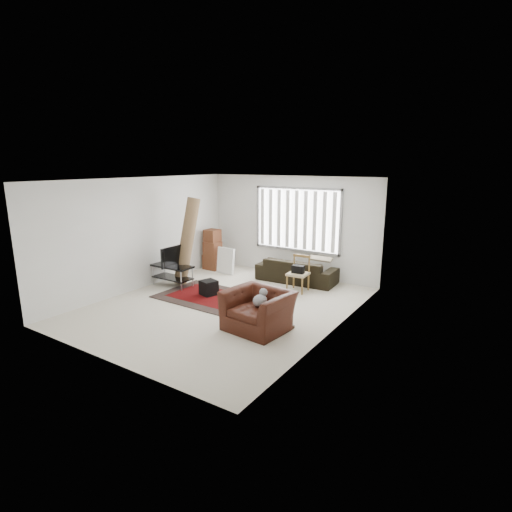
{
  "coord_description": "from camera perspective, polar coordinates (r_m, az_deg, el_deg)",
  "views": [
    {
      "loc": [
        5.06,
        -6.52,
        3.04
      ],
      "look_at": [
        0.45,
        0.57,
        1.05
      ],
      "focal_mm": 28.0,
      "sensor_mm": 36.0,
      "label": 1
    }
  ],
  "objects": [
    {
      "name": "sofa",
      "position": [
        10.41,
        5.84,
        -1.55
      ],
      "size": [
        2.11,
        1.0,
        0.79
      ],
      "primitive_type": "imported",
      "rotation": [
        0.0,
        0.0,
        3.19
      ],
      "color": "black",
      "rests_on": "ground"
    },
    {
      "name": "white_flatpack",
      "position": [
        11.17,
        -4.35,
        -0.67
      ],
      "size": [
        0.58,
        0.21,
        0.73
      ],
      "primitive_type": "cube",
      "rotation": [
        -0.12,
        0.0,
        -0.08
      ],
      "color": "silver",
      "rests_on": "ground"
    },
    {
      "name": "tv_stand",
      "position": [
        10.21,
        -11.86,
        -2.11
      ],
      "size": [
        1.07,
        0.48,
        0.54
      ],
      "color": "black",
      "rests_on": "ground"
    },
    {
      "name": "armchair",
      "position": [
        7.43,
        0.3,
        -7.37
      ],
      "size": [
        1.24,
        1.1,
        0.85
      ],
      "rotation": [
        0.0,
        0.0,
        -0.1
      ],
      "color": "#3B150C",
      "rests_on": "ground"
    },
    {
      "name": "rolled_rug",
      "position": [
        10.27,
        -9.83,
        2.14
      ],
      "size": [
        0.52,
        0.89,
        2.2
      ],
      "primitive_type": "cylinder",
      "rotation": [
        -0.24,
        0.0,
        -0.24
      ],
      "color": "brown",
      "rests_on": "ground"
    },
    {
      "name": "moving_boxes",
      "position": [
        11.63,
        -6.2,
        0.74
      ],
      "size": [
        0.49,
        0.45,
        1.16
      ],
      "color": "brown",
      "rests_on": "ground"
    },
    {
      "name": "side_chair",
      "position": [
        9.63,
        6.08,
        -2.28
      ],
      "size": [
        0.49,
        0.49,
        0.87
      ],
      "rotation": [
        0.0,
        0.0,
        0.06
      ],
      "color": "tan",
      "rests_on": "ground"
    },
    {
      "name": "tv",
      "position": [
        10.12,
        -11.96,
        0.07
      ],
      "size": [
        0.11,
        0.87,
        0.5
      ],
      "primitive_type": "imported",
      "rotation": [
        0.0,
        0.0,
        1.57
      ],
      "color": "black",
      "rests_on": "tv_stand"
    },
    {
      "name": "room",
      "position": [
        8.74,
        -2.49,
        4.8
      ],
      "size": [
        6.0,
        6.02,
        2.71
      ],
      "color": "beige",
      "rests_on": "ground"
    },
    {
      "name": "persian_rug",
      "position": [
        9.32,
        -6.41,
        -5.83
      ],
      "size": [
        2.43,
        1.64,
        0.02
      ],
      "color": "black",
      "rests_on": "ground"
    },
    {
      "name": "subwoofer",
      "position": [
        9.4,
        -6.77,
        -4.5
      ],
      "size": [
        0.43,
        0.43,
        0.34
      ],
      "primitive_type": "cube",
      "rotation": [
        0.0,
        0.0,
        -0.3
      ],
      "color": "black",
      "rests_on": "persian_rug"
    }
  ]
}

